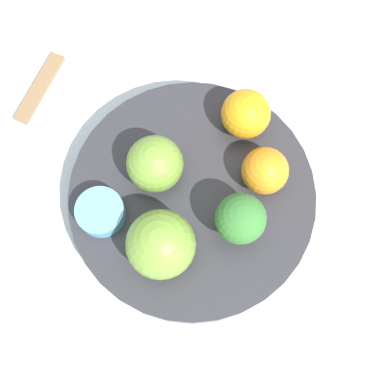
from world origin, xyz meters
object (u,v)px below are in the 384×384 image
at_px(apple_green, 161,244).
at_px(orange_front, 246,114).
at_px(broccoli, 240,219).
at_px(bowl, 192,199).
at_px(spoon, 40,88).
at_px(small_cup, 101,212).
at_px(apple_red, 155,164).
at_px(orange_back, 265,171).

distance_m(apple_green, orange_front, 0.15).
bearing_deg(broccoli, bowl, 98.50).
xyz_separation_m(bowl, spoon, (-0.03, 0.21, -0.01)).
bearing_deg(apple_green, small_cup, 104.29).
relative_size(apple_green, small_cup, 1.37).
xyz_separation_m(apple_red, spoon, (-0.02, 0.17, -0.06)).
distance_m(bowl, apple_green, 0.08).
bearing_deg(orange_front, bowl, -170.01).
xyz_separation_m(broccoli, small_cup, (-0.08, 0.10, -0.02)).
relative_size(orange_front, spoon, 0.55).
bearing_deg(orange_back, apple_red, 131.93).
relative_size(bowl, spoon, 2.76).
xyz_separation_m(apple_red, small_cup, (-0.07, 0.01, -0.02)).
height_order(broccoli, small_cup, broccoli).
height_order(orange_back, small_cup, orange_back).
xyz_separation_m(bowl, broccoli, (0.01, -0.05, 0.05)).
distance_m(broccoli, orange_back, 0.06).
bearing_deg(bowl, spoon, 97.08).
bearing_deg(small_cup, bowl, -32.16).
distance_m(bowl, spoon, 0.21).
height_order(orange_back, spoon, orange_back).
height_order(bowl, small_cup, small_cup).
xyz_separation_m(broccoli, apple_red, (-0.02, 0.09, -0.01)).
bearing_deg(apple_green, orange_back, -8.46).
bearing_deg(orange_front, broccoli, -139.76).
relative_size(broccoli, small_cup, 1.28).
height_order(apple_green, small_cup, apple_green).
relative_size(broccoli, apple_green, 0.93).
distance_m(bowl, broccoli, 0.07).
height_order(broccoli, spoon, broccoli).
xyz_separation_m(orange_front, small_cup, (-0.16, 0.03, -0.01)).
height_order(orange_front, spoon, orange_front).
distance_m(broccoli, spoon, 0.27).
distance_m(broccoli, apple_red, 0.10).
relative_size(apple_green, orange_back, 1.40).
height_order(orange_front, orange_back, orange_front).
height_order(apple_red, orange_front, apple_red).
distance_m(orange_back, small_cup, 0.16).
bearing_deg(bowl, apple_red, 101.86).
bearing_deg(spoon, broccoli, -82.63).
height_order(apple_red, orange_back, apple_red).
bearing_deg(small_cup, spoon, 73.10).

